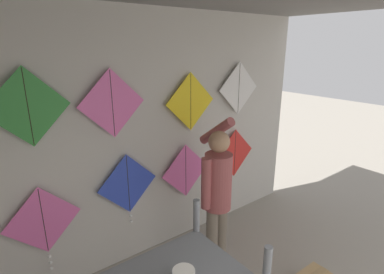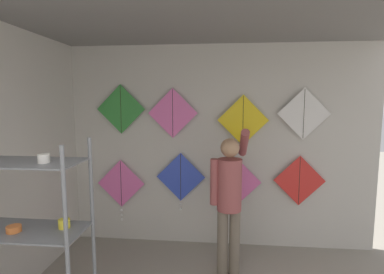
{
  "view_description": "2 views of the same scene",
  "coord_description": "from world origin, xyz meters",
  "px_view_note": "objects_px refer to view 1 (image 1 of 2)",
  "views": [
    {
      "loc": [
        -1.57,
        0.72,
        2.43
      ],
      "look_at": [
        0.34,
        3.25,
        1.44
      ],
      "focal_mm": 28.0,
      "sensor_mm": 36.0,
      "label": 1
    },
    {
      "loc": [
        0.22,
        -0.57,
        2.04
      ],
      "look_at": [
        -0.17,
        3.25,
        1.58
      ],
      "focal_mm": 28.0,
      "sensor_mm": 36.0,
      "label": 2
    }
  ],
  "objects_px": {
    "kite_0": "(44,223)",
    "kite_7": "(239,88)",
    "kite_5": "(112,104)",
    "kite_2": "(186,171)",
    "kite_3": "(235,153)",
    "kite_6": "(191,102)",
    "kite_1": "(128,186)",
    "shopkeeper": "(217,191)",
    "kite_4": "(28,107)"
  },
  "relations": [
    {
      "from": "kite_7",
      "to": "kite_5",
      "type": "bearing_deg",
      "value": 180.0
    },
    {
      "from": "kite_2",
      "to": "kite_3",
      "type": "relative_size",
      "value": 1.0
    },
    {
      "from": "kite_2",
      "to": "kite_5",
      "type": "height_order",
      "value": "kite_5"
    },
    {
      "from": "kite_2",
      "to": "kite_7",
      "type": "height_order",
      "value": "kite_7"
    },
    {
      "from": "kite_1",
      "to": "kite_5",
      "type": "xyz_separation_m",
      "value": [
        -0.11,
        0.0,
        0.91
      ]
    },
    {
      "from": "kite_1",
      "to": "kite_3",
      "type": "height_order",
      "value": "kite_1"
    },
    {
      "from": "kite_5",
      "to": "kite_7",
      "type": "distance_m",
      "value": 1.74
    },
    {
      "from": "kite_7",
      "to": "kite_4",
      "type": "bearing_deg",
      "value": 180.0
    },
    {
      "from": "kite_5",
      "to": "kite_0",
      "type": "bearing_deg",
      "value": -179.95
    },
    {
      "from": "kite_1",
      "to": "kite_6",
      "type": "height_order",
      "value": "kite_6"
    },
    {
      "from": "kite_5",
      "to": "kite_6",
      "type": "distance_m",
      "value": 0.96
    },
    {
      "from": "shopkeeper",
      "to": "kite_3",
      "type": "relative_size",
      "value": 2.52
    },
    {
      "from": "kite_0",
      "to": "kite_6",
      "type": "distance_m",
      "value": 1.96
    },
    {
      "from": "shopkeeper",
      "to": "kite_5",
      "type": "xyz_separation_m",
      "value": [
        -0.77,
        0.7,
        0.9
      ]
    },
    {
      "from": "kite_5",
      "to": "kite_7",
      "type": "bearing_deg",
      "value": 0.0
    },
    {
      "from": "kite_3",
      "to": "kite_5",
      "type": "relative_size",
      "value": 1.0
    },
    {
      "from": "kite_1",
      "to": "kite_6",
      "type": "xyz_separation_m",
      "value": [
        0.85,
        0.0,
        0.82
      ]
    },
    {
      "from": "kite_0",
      "to": "kite_7",
      "type": "bearing_deg",
      "value": 0.02
    },
    {
      "from": "kite_4",
      "to": "kite_6",
      "type": "xyz_separation_m",
      "value": [
        1.68,
        0.0,
        -0.14
      ]
    },
    {
      "from": "kite_0",
      "to": "kite_2",
      "type": "bearing_deg",
      "value": 0.02
    },
    {
      "from": "kite_7",
      "to": "kite_0",
      "type": "bearing_deg",
      "value": -179.98
    },
    {
      "from": "kite_0",
      "to": "kite_1",
      "type": "height_order",
      "value": "kite_1"
    },
    {
      "from": "kite_0",
      "to": "kite_6",
      "type": "xyz_separation_m",
      "value": [
        1.71,
        0.0,
        0.95
      ]
    },
    {
      "from": "kite_0",
      "to": "kite_4",
      "type": "height_order",
      "value": "kite_4"
    },
    {
      "from": "kite_1",
      "to": "kite_5",
      "type": "height_order",
      "value": "kite_5"
    },
    {
      "from": "kite_1",
      "to": "kite_6",
      "type": "bearing_deg",
      "value": 0.03
    },
    {
      "from": "shopkeeper",
      "to": "kite_6",
      "type": "distance_m",
      "value": 1.09
    },
    {
      "from": "kite_1",
      "to": "kite_4",
      "type": "xyz_separation_m",
      "value": [
        -0.84,
        0.0,
        0.97
      ]
    },
    {
      "from": "kite_3",
      "to": "kite_0",
      "type": "bearing_deg",
      "value": -179.98
    },
    {
      "from": "kite_1",
      "to": "kite_3",
      "type": "xyz_separation_m",
      "value": [
        1.62,
        0.0,
        0.01
      ]
    },
    {
      "from": "kite_3",
      "to": "kite_7",
      "type": "height_order",
      "value": "kite_7"
    },
    {
      "from": "kite_1",
      "to": "kite_7",
      "type": "distance_m",
      "value": 1.87
    },
    {
      "from": "kite_5",
      "to": "kite_7",
      "type": "relative_size",
      "value": 1.0
    },
    {
      "from": "kite_0",
      "to": "kite_1",
      "type": "distance_m",
      "value": 0.87
    },
    {
      "from": "kite_3",
      "to": "kite_7",
      "type": "xyz_separation_m",
      "value": [
        0.02,
        0.0,
        0.9
      ]
    },
    {
      "from": "kite_7",
      "to": "shopkeeper",
      "type": "bearing_deg",
      "value": -144.23
    },
    {
      "from": "kite_1",
      "to": "kite_7",
      "type": "height_order",
      "value": "kite_7"
    },
    {
      "from": "kite_4",
      "to": "kite_5",
      "type": "distance_m",
      "value": 0.73
    },
    {
      "from": "kite_4",
      "to": "kite_6",
      "type": "height_order",
      "value": "kite_4"
    },
    {
      "from": "kite_2",
      "to": "kite_7",
      "type": "distance_m",
      "value": 1.28
    },
    {
      "from": "kite_5",
      "to": "kite_7",
      "type": "xyz_separation_m",
      "value": [
        1.74,
        0.0,
        -0.0
      ]
    },
    {
      "from": "shopkeeper",
      "to": "kite_4",
      "type": "bearing_deg",
      "value": 149.84
    },
    {
      "from": "kite_4",
      "to": "kite_1",
      "type": "bearing_deg",
      "value": -0.03
    },
    {
      "from": "shopkeeper",
      "to": "kite_7",
      "type": "relative_size",
      "value": 2.52
    },
    {
      "from": "shopkeeper",
      "to": "kite_0",
      "type": "bearing_deg",
      "value": 150.28
    },
    {
      "from": "kite_2",
      "to": "kite_7",
      "type": "xyz_separation_m",
      "value": [
        0.87,
        0.0,
        0.94
      ]
    },
    {
      "from": "kite_2",
      "to": "kite_0",
      "type": "bearing_deg",
      "value": -179.98
    },
    {
      "from": "kite_6",
      "to": "shopkeeper",
      "type": "bearing_deg",
      "value": -104.96
    },
    {
      "from": "kite_1",
      "to": "kite_3",
      "type": "bearing_deg",
      "value": 0.02
    },
    {
      "from": "shopkeeper",
      "to": "kite_6",
      "type": "height_order",
      "value": "kite_6"
    }
  ]
}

